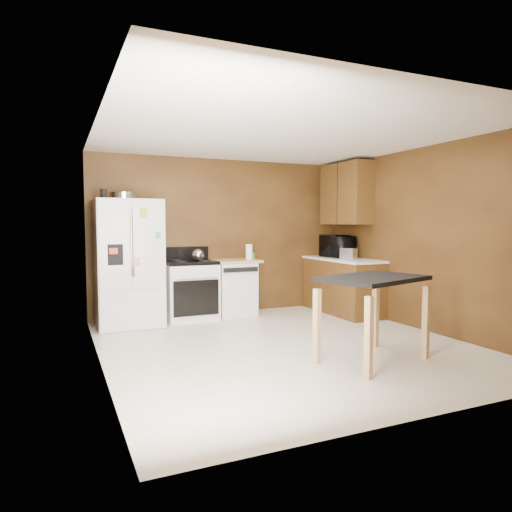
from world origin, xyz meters
TOP-DOWN VIEW (x-y plane):
  - floor at (0.00, 0.00)m, footprint 4.50×4.50m
  - ceiling at (0.00, 0.00)m, footprint 4.50×4.50m
  - wall_back at (0.00, 2.25)m, footprint 4.20×0.00m
  - wall_front at (0.00, -2.25)m, footprint 4.20×0.00m
  - wall_left at (-2.10, 0.00)m, footprint 0.00×4.50m
  - wall_right at (2.10, 0.00)m, footprint 0.00×4.50m
  - roasting_pan at (-1.60, 1.86)m, footprint 0.39×0.39m
  - pen_cup at (-1.88, 1.74)m, footprint 0.09×0.09m
  - kettle at (-0.53, 1.84)m, footprint 0.18×0.18m
  - paper_towel at (0.29, 1.83)m, footprint 0.13×0.13m
  - green_canister at (0.41, 1.98)m, footprint 0.09×0.09m
  - toaster at (1.74, 1.20)m, footprint 0.23×0.28m
  - microwave at (1.83, 1.65)m, footprint 0.44×0.63m
  - refrigerator at (-1.55, 1.86)m, footprint 0.90×0.80m
  - gas_range at (-0.64, 1.92)m, footprint 0.76×0.68m
  - dishwasher at (0.08, 1.95)m, footprint 0.78×0.63m
  - right_cabinets at (1.84, 1.48)m, footprint 0.63×1.58m
  - island at (0.56, -0.92)m, footprint 1.27×1.02m

SIDE VIEW (x-z plane):
  - floor at x=0.00m, z-range 0.00..0.00m
  - dishwasher at x=0.08m, z-range 0.01..0.90m
  - gas_range at x=-0.64m, z-range -0.09..1.01m
  - island at x=0.56m, z-range 0.30..1.21m
  - refrigerator at x=-1.55m, z-range 0.00..1.80m
  - right_cabinets at x=1.84m, z-range -0.32..2.13m
  - green_canister at x=0.41m, z-range 0.89..0.99m
  - toaster at x=1.74m, z-range 0.90..1.08m
  - kettle at x=-0.53m, z-range 0.90..1.08m
  - paper_towel at x=0.29m, z-range 0.89..1.14m
  - microwave at x=1.83m, z-range 0.90..1.23m
  - wall_back at x=0.00m, z-range -0.85..3.35m
  - wall_front at x=0.00m, z-range -0.85..3.35m
  - wall_left at x=-2.10m, z-range -1.00..3.50m
  - wall_right at x=2.10m, z-range -1.00..3.50m
  - roasting_pan at x=-1.60m, z-range 1.80..1.90m
  - pen_cup at x=-1.88m, z-range 1.80..1.93m
  - ceiling at x=0.00m, z-range 2.50..2.50m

